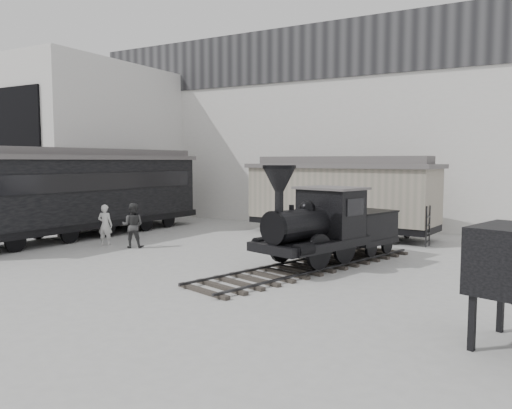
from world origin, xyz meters
The scene contains 8 objects.
ground centered at (0.00, 0.00, 0.00)m, with size 90.00×90.00×0.00m, color #9E9E9B.
north_wall centered at (0.00, 14.98, 5.55)m, with size 34.00×2.51×11.00m.
west_pavilion centered at (-14.50, 9.96, 4.49)m, with size 7.00×12.11×9.00m.
locomotive centered at (2.49, 3.98, 1.24)m, with size 4.81×9.69×3.36m.
boxcar centered at (0.60, 10.85, 1.99)m, with size 9.56×4.01×3.80m.
passenger_coach centered at (-9.88, 4.53, 2.12)m, with size 3.96×14.54×3.85m.
visitor_a centered at (-7.13, 3.29, 0.87)m, with size 0.64×0.42×1.75m, color silver.
visitor_b centered at (-5.71, 3.43, 0.93)m, with size 0.90×0.70×1.85m, color #383839.
Camera 1 is at (8.63, -11.97, 3.58)m, focal length 35.00 mm.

